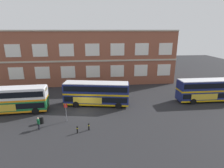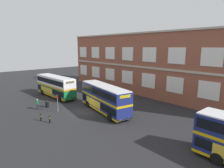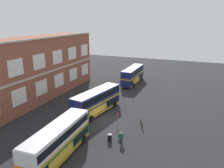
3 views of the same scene
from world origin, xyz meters
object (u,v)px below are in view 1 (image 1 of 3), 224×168
double_decker_far (208,90)px  station_litter_bin (41,120)px  double_decker_middle (96,93)px  safety_bollard_west (89,127)px  bus_stand_flag (66,111)px  waiting_passenger (38,123)px  double_decker_near (10,100)px  safety_bollard_east (77,130)px

double_decker_far → station_litter_bin: 28.53m
double_decker_far → station_litter_bin: size_ratio=10.69×
double_decker_middle → safety_bollard_west: bearing=-98.4°
bus_stand_flag → station_litter_bin: (-3.40, -0.22, -1.12)m
waiting_passenger → station_litter_bin: size_ratio=1.65×
double_decker_near → bus_stand_flag: size_ratio=4.11×
double_decker_far → station_litter_bin: double_decker_far is taller
double_decker_middle → double_decker_far: 20.15m
double_decker_middle → waiting_passenger: double_decker_middle is taller
double_decker_near → station_litter_bin: (5.57, -4.16, -1.63)m
double_decker_far → safety_bollard_east: size_ratio=11.59×
bus_stand_flag → double_decker_near: bearing=156.3°
double_decker_middle → double_decker_far: bearing=-0.8°
double_decker_middle → bus_stand_flag: size_ratio=4.18×
double_decker_near → safety_bollard_east: bearing=-34.1°
double_decker_middle → safety_bollard_west: size_ratio=11.87×
double_decker_far → double_decker_near: bearing=-177.8°
double_decker_far → waiting_passenger: (-27.89, -7.07, -1.22)m
double_decker_middle → safety_bollard_east: 9.37m
double_decker_middle → safety_bollard_west: (-1.22, -8.23, -1.66)m
waiting_passenger → safety_bollard_east: waiting_passenger is taller
bus_stand_flag → station_litter_bin: bus_stand_flag is taller
station_litter_bin → safety_bollard_east: station_litter_bin is taller
double_decker_near → safety_bollard_east: size_ratio=11.68×
station_litter_bin → safety_bollard_west: size_ratio=1.08×
double_decker_near → waiting_passenger: (5.64, -5.77, -1.22)m
bus_stand_flag → safety_bollard_east: size_ratio=2.84×
station_litter_bin → safety_bollard_west: (6.59, -2.50, -0.03)m
double_decker_middle → safety_bollard_east: (-2.65, -8.83, -1.66)m
bus_stand_flag → double_decker_middle: bearing=51.3°
double_decker_near → station_litter_bin: 7.14m
double_decker_near → station_litter_bin: size_ratio=10.78×
station_litter_bin → safety_bollard_east: size_ratio=1.08×
double_decker_near → double_decker_far: 33.55m
double_decker_near → double_decker_middle: 13.47m
safety_bollard_east → double_decker_near: bearing=145.9°
station_litter_bin → safety_bollard_east: bearing=-31.0°
double_decker_near → double_decker_middle: same height
safety_bollard_west → station_litter_bin: bearing=159.3°
double_decker_near → safety_bollard_west: size_ratio=11.68×
bus_stand_flag → station_litter_bin: bearing=-176.2°
waiting_passenger → bus_stand_flag: bearing=28.9°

